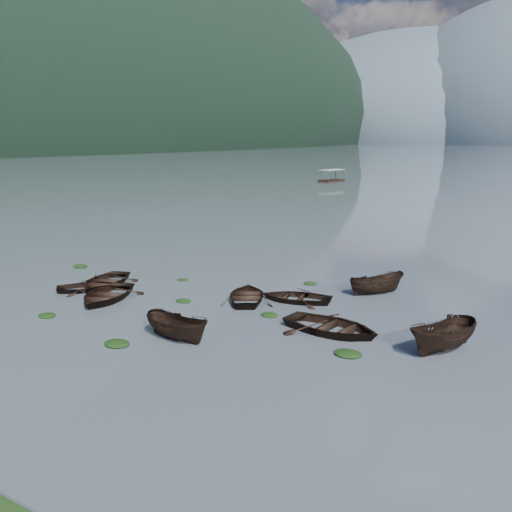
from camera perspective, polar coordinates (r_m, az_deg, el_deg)
The scene contains 20 objects.
ground_plane at distance 29.04m, azimuth -13.02°, elevation -8.00°, with size 2400.00×2400.00×0.00m, color #505964.
haze_mtn_a at distance 960.58m, azimuth 16.04°, elevation 10.89°, with size 520.00×520.00×280.00m, color #475666.
rowboat_0 at distance 35.84m, azimuth -14.74°, elevation -4.26°, with size 3.57×5.00×1.04m, color black.
rowboat_1 at distance 38.33m, azimuth -16.29°, elevation -3.30°, with size 2.88×4.04×0.84m, color black.
rowboat_2 at distance 28.43m, azimuth -7.83°, elevation -8.24°, with size 1.48×3.95×1.52m, color black.
rowboat_3 at distance 34.70m, azimuth -0.85°, elevation -4.39°, with size 3.19×4.47×0.93m, color black.
rowboat_4 at distance 29.31m, azimuth 7.53°, elevation -7.60°, with size 3.65×5.11×1.06m, color black.
rowboat_5 at distance 28.10m, azimuth 18.18°, elevation -8.99°, with size 1.63×4.33×1.67m, color black.
rowboat_6 at distance 39.22m, azimuth -14.87°, elevation -2.87°, with size 3.44×4.82×1.00m, color black.
rowboat_7 at distance 34.54m, azimuth 4.03°, elevation -4.50°, with size 3.04×4.25×0.88m, color black.
rowboat_8 at distance 36.84m, azimuth 11.92°, elevation -3.68°, with size 1.45×3.87×1.49m, color black.
weed_clump_0 at distance 33.58m, azimuth -20.16°, elevation -5.70°, with size 1.06×0.87×0.23m, color black.
weed_clump_1 at distance 34.54m, azimuth -7.26°, elevation -4.56°, with size 0.99×0.79×0.22m, color black.
weed_clump_2 at distance 28.18m, azimuth -13.74°, elevation -8.66°, with size 1.33×1.06×0.29m, color black.
weed_clump_3 at distance 31.65m, azimuth 1.33°, elevation -6.01°, with size 1.01×0.85×0.22m, color black.
weed_clump_4 at distance 26.54m, azimuth 9.18°, elevation -9.77°, with size 1.32×1.05×0.27m, color black.
weed_clump_5 at distance 45.18m, azimuth -17.17°, elevation -1.07°, with size 1.19×0.96×0.25m, color black.
weed_clump_6 at distance 39.61m, azimuth -7.35°, elevation -2.42°, with size 0.82×0.68×0.17m, color black.
weed_clump_7 at distance 38.41m, azimuth 5.44°, elevation -2.83°, with size 0.95×0.76×0.21m, color black.
pontoon_left at distance 126.43m, azimuth 7.59°, elevation 7.40°, with size 2.69×6.46×2.48m, color black, non-canonical shape.
Camera 1 is at (19.81, -18.87, 9.74)m, focal length 40.00 mm.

